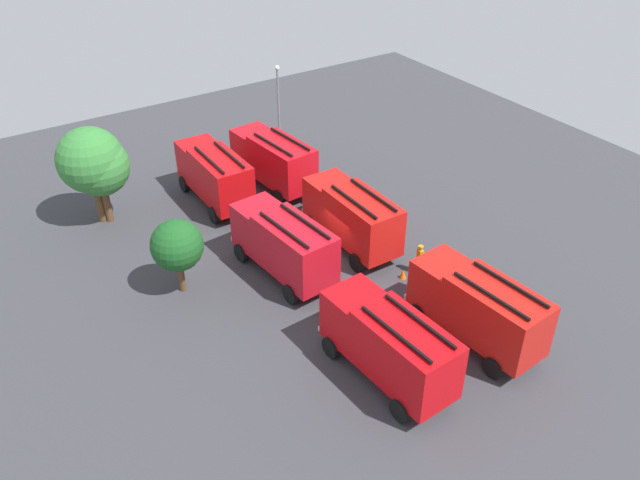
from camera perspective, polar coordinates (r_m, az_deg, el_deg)
ground_plane at (r=38.20m, az=0.00°, el=-1.75°), size 56.11×56.11×0.00m
fire_truck_0 at (r=32.35m, az=13.67°, el=-5.66°), size 7.37×3.23×3.88m
fire_truck_1 at (r=38.33m, az=2.81°, el=2.21°), size 7.21×2.79×3.88m
fire_truck_2 at (r=44.82m, az=-4.12°, el=7.13°), size 7.39×3.28×3.88m
fire_truck_3 at (r=29.68m, az=6.04°, el=-8.93°), size 7.33×3.10×3.88m
fire_truck_4 at (r=35.89m, az=-3.22°, el=-0.23°), size 7.38×3.26×3.88m
fire_truck_5 at (r=43.31m, az=-9.25°, el=5.75°), size 7.23×2.81×3.88m
firefighter_0 at (r=42.70m, az=-0.16°, el=4.05°), size 0.45×0.29×1.80m
firefighter_1 at (r=37.01m, az=8.75°, el=-1.54°), size 0.47×0.34×1.83m
tree_0 at (r=35.00m, az=-12.43°, el=-0.49°), size 2.82×2.82×4.38m
tree_1 at (r=42.16m, az=-18.80°, el=6.10°), size 3.70×3.70×5.73m
tree_2 at (r=42.12m, az=-19.48°, el=6.59°), size 4.10×4.10×6.36m
traffic_cone_0 at (r=36.90m, az=7.28°, el=-2.98°), size 0.39×0.39×0.56m
traffic_cone_1 at (r=47.59m, az=-2.56°, el=6.38°), size 0.45×0.45×0.64m
lamppost at (r=50.95m, az=-3.69°, el=12.35°), size 0.36×0.36×6.16m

